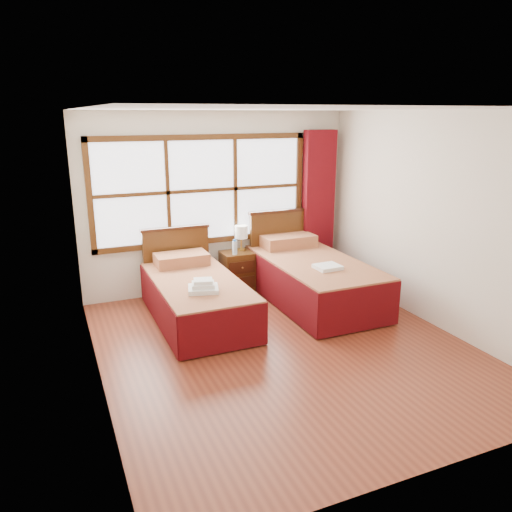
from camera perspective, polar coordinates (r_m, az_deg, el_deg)
name	(u,v)px	position (r m, az deg, el deg)	size (l,w,h in m)	color
floor	(285,347)	(5.76, 3.33, -10.39)	(4.50, 4.50, 0.00)	brown
ceiling	(289,109)	(5.16, 3.81, 16.44)	(4.50, 4.50, 0.00)	white
wall_back	(218,203)	(7.35, -4.34, 6.10)	(4.00, 4.00, 0.00)	silver
wall_left	(90,257)	(4.79, -18.39, -0.06)	(4.50, 4.50, 0.00)	silver
wall_right	(434,221)	(6.44, 19.72, 3.80)	(4.50, 4.50, 0.00)	silver
window	(202,190)	(7.21, -6.17, 7.47)	(3.16, 0.06, 1.56)	white
curtain	(318,205)	(7.90, 7.12, 5.77)	(0.50, 0.16, 2.30)	#630911
bed_left	(196,296)	(6.44, -6.88, -4.55)	(1.05, 2.07, 1.02)	#35170B
bed_right	(311,277)	(7.04, 6.33, -2.40)	(1.17, 2.27, 1.14)	#35170B
nightstand	(237,271)	(7.42, -2.18, -1.76)	(0.44, 0.44, 0.59)	#492910
towels_left	(203,287)	(5.89, -6.06, -3.49)	(0.42, 0.39, 0.15)	white
towels_right	(328,267)	(6.55, 8.19, -1.25)	(0.33, 0.29, 0.05)	white
lamp	(241,233)	(7.39, -1.71, 2.68)	(0.19, 0.19, 0.37)	gold
bottle_near	(235,247)	(7.21, -2.39, 1.02)	(0.06, 0.06, 0.23)	#C1E4F8
bottle_far	(234,248)	(7.19, -2.50, 0.96)	(0.06, 0.06, 0.22)	#C1E4F8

